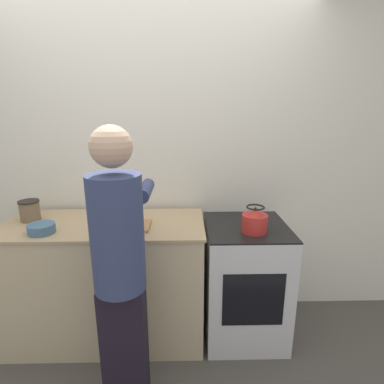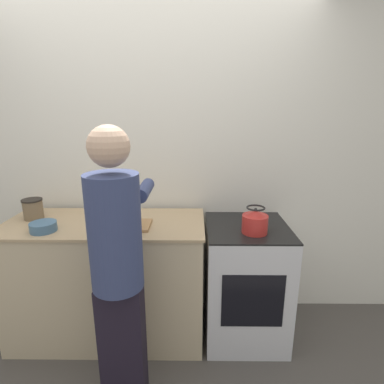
{
  "view_description": "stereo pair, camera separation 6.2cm",
  "coord_description": "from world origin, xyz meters",
  "px_view_note": "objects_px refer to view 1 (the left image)",
  "views": [
    {
      "loc": [
        0.28,
        -1.72,
        1.7
      ],
      "look_at": [
        0.32,
        0.21,
        1.18
      ],
      "focal_mm": 28.0,
      "sensor_mm": 36.0,
      "label": 1
    },
    {
      "loc": [
        0.34,
        -1.72,
        1.7
      ],
      "look_at": [
        0.32,
        0.21,
        1.18
      ],
      "focal_mm": 28.0,
      "sensor_mm": 36.0,
      "label": 2
    }
  ],
  "objects_px": {
    "person": "(120,262)",
    "cutting_board": "(126,226)",
    "knife": "(120,225)",
    "kettle": "(255,221)",
    "canister_jar": "(30,210)",
    "bowl_prep": "(41,229)",
    "oven": "(244,280)"
  },
  "relations": [
    {
      "from": "cutting_board",
      "to": "canister_jar",
      "type": "xyz_separation_m",
      "value": [
        -0.72,
        0.15,
        0.07
      ]
    },
    {
      "from": "bowl_prep",
      "to": "cutting_board",
      "type": "bearing_deg",
      "value": 9.43
    },
    {
      "from": "person",
      "to": "canister_jar",
      "type": "height_order",
      "value": "person"
    },
    {
      "from": "knife",
      "to": "bowl_prep",
      "type": "distance_m",
      "value": 0.5
    },
    {
      "from": "oven",
      "to": "cutting_board",
      "type": "bearing_deg",
      "value": -173.85
    },
    {
      "from": "knife",
      "to": "person",
      "type": "bearing_deg",
      "value": -85.85
    },
    {
      "from": "cutting_board",
      "to": "canister_jar",
      "type": "relative_size",
      "value": 2.19
    },
    {
      "from": "oven",
      "to": "knife",
      "type": "distance_m",
      "value": 1.03
    },
    {
      "from": "cutting_board",
      "to": "knife",
      "type": "relative_size",
      "value": 1.47
    },
    {
      "from": "cutting_board",
      "to": "bowl_prep",
      "type": "relative_size",
      "value": 1.92
    },
    {
      "from": "kettle",
      "to": "canister_jar",
      "type": "height_order",
      "value": "kettle"
    },
    {
      "from": "bowl_prep",
      "to": "canister_jar",
      "type": "bearing_deg",
      "value": 128.13
    },
    {
      "from": "person",
      "to": "canister_jar",
      "type": "distance_m",
      "value": 0.99
    },
    {
      "from": "canister_jar",
      "to": "kettle",
      "type": "bearing_deg",
      "value": -6.29
    },
    {
      "from": "kettle",
      "to": "bowl_prep",
      "type": "height_order",
      "value": "kettle"
    },
    {
      "from": "person",
      "to": "cutting_board",
      "type": "relative_size",
      "value": 4.98
    },
    {
      "from": "kettle",
      "to": "canister_jar",
      "type": "xyz_separation_m",
      "value": [
        -1.61,
        0.18,
        0.03
      ]
    },
    {
      "from": "oven",
      "to": "knife",
      "type": "height_order",
      "value": "knife"
    },
    {
      "from": "oven",
      "to": "canister_jar",
      "type": "relative_size",
      "value": 5.96
    },
    {
      "from": "person",
      "to": "kettle",
      "type": "relative_size",
      "value": 8.88
    },
    {
      "from": "cutting_board",
      "to": "knife",
      "type": "distance_m",
      "value": 0.04
    },
    {
      "from": "oven",
      "to": "cutting_board",
      "type": "xyz_separation_m",
      "value": [
        -0.86,
        -0.09,
        0.49
      ]
    },
    {
      "from": "kettle",
      "to": "canister_jar",
      "type": "bearing_deg",
      "value": 173.71
    },
    {
      "from": "kettle",
      "to": "knife",
      "type": "bearing_deg",
      "value": 178.69
    },
    {
      "from": "oven",
      "to": "kettle",
      "type": "bearing_deg",
      "value": -78.27
    },
    {
      "from": "cutting_board",
      "to": "kettle",
      "type": "height_order",
      "value": "kettle"
    },
    {
      "from": "person",
      "to": "canister_jar",
      "type": "xyz_separation_m",
      "value": [
        -0.77,
        0.61,
        0.09
      ]
    },
    {
      "from": "bowl_prep",
      "to": "canister_jar",
      "type": "distance_m",
      "value": 0.31
    },
    {
      "from": "canister_jar",
      "to": "knife",
      "type": "bearing_deg",
      "value": -12.9
    },
    {
      "from": "person",
      "to": "bowl_prep",
      "type": "xyz_separation_m",
      "value": [
        -0.58,
        0.37,
        0.05
      ]
    },
    {
      "from": "bowl_prep",
      "to": "canister_jar",
      "type": "height_order",
      "value": "canister_jar"
    },
    {
      "from": "person",
      "to": "knife",
      "type": "bearing_deg",
      "value": 101.53
    }
  ]
}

